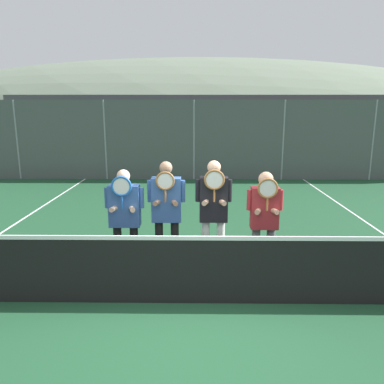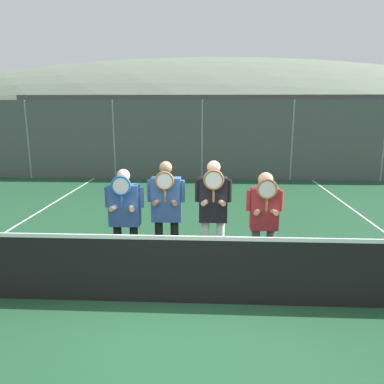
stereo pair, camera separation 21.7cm
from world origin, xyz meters
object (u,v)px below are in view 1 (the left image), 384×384
(car_center, at_px, (320,149))
(car_far_left, at_px, (76,149))
(car_left_of_center, at_px, (199,148))
(player_center_left, at_px, (167,209))
(player_leftmost, at_px, (125,214))
(player_rightmost, at_px, (264,216))
(player_center_right, at_px, (213,208))

(car_center, bearing_deg, car_far_left, -178.35)
(car_left_of_center, bearing_deg, player_center_left, -93.10)
(car_left_of_center, distance_m, car_center, 5.26)
(player_leftmost, xyz_separation_m, player_center_left, (0.65, 0.10, 0.06))
(car_far_left, distance_m, car_center, 10.54)
(car_far_left, relative_size, car_left_of_center, 1.01)
(player_center_left, relative_size, player_rightmost, 1.08)
(car_left_of_center, bearing_deg, player_leftmost, -96.55)
(player_rightmost, bearing_deg, car_far_left, 120.90)
(player_leftmost, bearing_deg, player_center_right, 3.53)
(player_center_left, height_order, car_far_left, player_center_left)
(player_leftmost, relative_size, player_rightmost, 1.01)
(player_leftmost, distance_m, player_center_left, 0.66)
(player_leftmost, xyz_separation_m, player_center_right, (1.39, 0.09, 0.07))
(player_center_right, bearing_deg, car_far_left, 117.95)
(car_left_of_center, bearing_deg, car_center, 0.96)
(player_leftmost, xyz_separation_m, car_left_of_center, (1.21, 10.57, -0.08))
(player_center_left, bearing_deg, car_center, 61.10)
(player_center_right, distance_m, car_left_of_center, 10.48)
(player_center_left, distance_m, player_center_right, 0.74)
(player_center_left, xyz_separation_m, car_left_of_center, (0.57, 10.47, -0.13))
(car_center, bearing_deg, player_center_right, -115.70)
(player_leftmost, distance_m, car_left_of_center, 10.64)
(car_far_left, bearing_deg, player_center_right, -62.05)
(player_center_left, distance_m, car_center, 12.06)
(player_center_right, relative_size, car_left_of_center, 0.41)
(car_far_left, bearing_deg, car_left_of_center, 2.33)
(car_far_left, bearing_deg, car_center, 1.65)
(car_center, bearing_deg, car_left_of_center, -179.04)
(player_rightmost, bearing_deg, player_center_right, 170.11)
(player_rightmost, height_order, car_far_left, car_far_left)
(player_leftmost, height_order, car_left_of_center, car_left_of_center)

